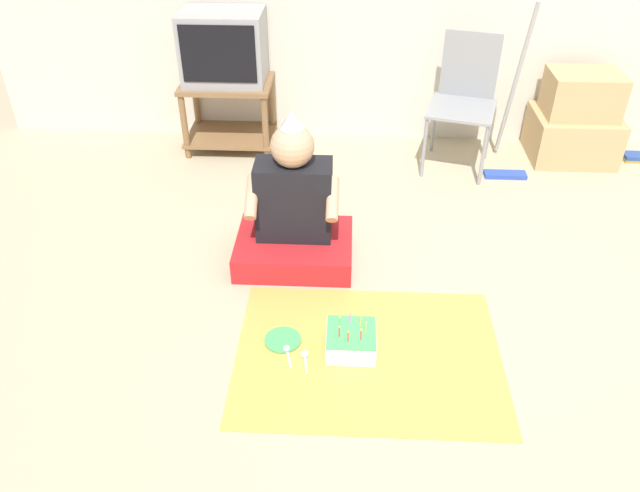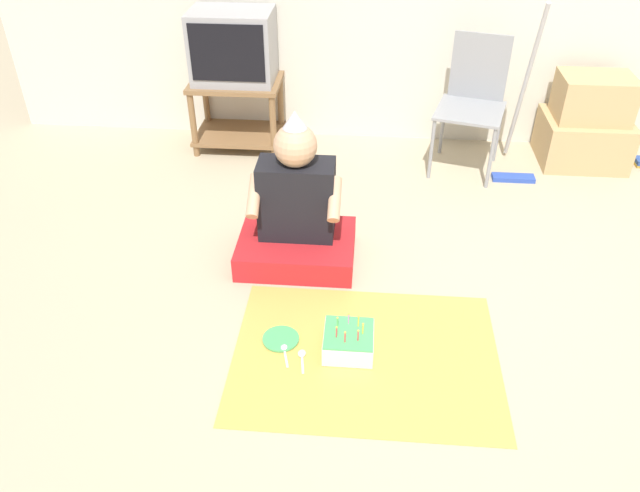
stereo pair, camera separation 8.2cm
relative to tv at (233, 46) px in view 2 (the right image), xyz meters
name	(u,v)px [view 2 (the right image)]	position (x,y,z in m)	size (l,w,h in m)	color
ground_plane	(473,351)	(1.48, -2.04, -0.73)	(16.00, 16.00, 0.00)	tan
tv_stand	(238,107)	(0.00, -0.01, -0.44)	(0.63, 0.45, 0.49)	olive
tv	(233,46)	(0.00, 0.00, 0.00)	(0.55, 0.40, 0.47)	#99999E
folding_chair	(474,96)	(1.62, -0.17, -0.23)	(0.52, 0.53, 0.87)	gray
cardboard_box_stack	(586,125)	(2.43, -0.05, -0.46)	(0.57, 0.48, 0.62)	tan
dust_mop	(519,129)	(1.93, -0.28, -0.40)	(0.28, 0.41, 1.15)	#2D4CB2
person_seated	(296,215)	(0.58, -1.37, -0.46)	(0.63, 0.48, 0.85)	red
party_cloth	(366,356)	(0.98, -2.11, -0.73)	(1.21, 0.92, 0.01)	#EFA84C
birthday_cake	(348,341)	(0.90, -2.08, -0.67)	(0.23, 0.23, 0.17)	white
paper_plate	(281,339)	(0.58, -2.04, -0.72)	(0.17, 0.17, 0.01)	#4CB266
plastic_spoon_near	(284,350)	(0.60, -2.12, -0.72)	(0.05, 0.14, 0.01)	white
plastic_spoon_far	(302,356)	(0.69, -2.15, -0.72)	(0.04, 0.14, 0.01)	white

